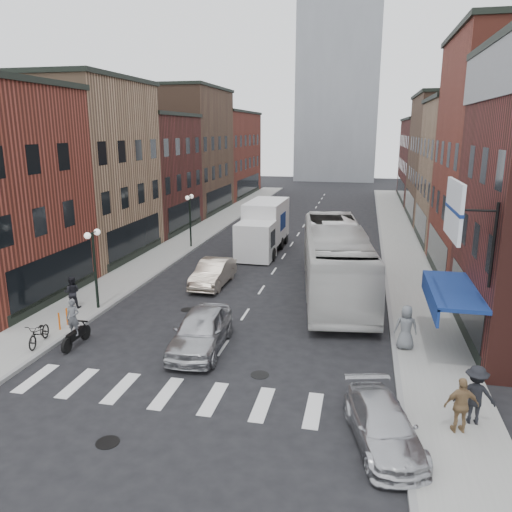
{
  "coord_description": "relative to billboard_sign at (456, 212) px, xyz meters",
  "views": [
    {
      "loc": [
        5.45,
        -17.56,
        8.86
      ],
      "look_at": [
        0.4,
        5.71,
        2.83
      ],
      "focal_mm": 35.0,
      "sensor_mm": 36.0,
      "label": 1
    }
  ],
  "objects": [
    {
      "name": "ground",
      "position": [
        -8.59,
        -0.5,
        -6.13
      ],
      "size": [
        160.0,
        160.0,
        0.0
      ],
      "primitive_type": "plane",
      "color": "black",
      "rests_on": "ground"
    },
    {
      "name": "sidewalk_left",
      "position": [
        -17.09,
        21.5,
        -6.06
      ],
      "size": [
        3.0,
        74.0,
        0.15
      ],
      "primitive_type": "cube",
      "color": "gray",
      "rests_on": "ground"
    },
    {
      "name": "sidewalk_right",
      "position": [
        -0.09,
        21.5,
        -6.06
      ],
      "size": [
        3.0,
        74.0,
        0.15
      ],
      "primitive_type": "cube",
      "color": "gray",
      "rests_on": "ground"
    },
    {
      "name": "curb_left",
      "position": [
        -15.59,
        21.5,
        -6.13
      ],
      "size": [
        0.2,
        74.0,
        0.16
      ],
      "primitive_type": "cube",
      "color": "gray",
      "rests_on": "ground"
    },
    {
      "name": "curb_right",
      "position": [
        -1.59,
        21.5,
        -6.13
      ],
      "size": [
        0.2,
        74.0,
        0.16
      ],
      "primitive_type": "cube",
      "color": "gray",
      "rests_on": "ground"
    },
    {
      "name": "crosswalk_stripes",
      "position": [
        -8.59,
        -3.5,
        -6.13
      ],
      "size": [
        12.0,
        2.2,
        0.01
      ],
      "primitive_type": "cube",
      "color": "silver",
      "rests_on": "ground"
    },
    {
      "name": "bldg_left_mid_a",
      "position": [
        -23.58,
        13.5,
        0.02
      ],
      "size": [
        10.3,
        10.2,
        12.3
      ],
      "color": "#88664B",
      "rests_on": "ground"
    },
    {
      "name": "bldg_left_mid_b",
      "position": [
        -23.58,
        23.5,
        -0.98
      ],
      "size": [
        10.3,
        10.2,
        10.3
      ],
      "color": "#441D18",
      "rests_on": "ground"
    },
    {
      "name": "bldg_left_far_a",
      "position": [
        -23.58,
        34.5,
        0.52
      ],
      "size": [
        10.3,
        12.2,
        13.3
      ],
      "color": "brown",
      "rests_on": "ground"
    },
    {
      "name": "bldg_left_far_b",
      "position": [
        -23.58,
        48.5,
        -0.48
      ],
      "size": [
        10.3,
        16.2,
        11.3
      ],
      "color": "maroon",
      "rests_on": "ground"
    },
    {
      "name": "bldg_right_mid_b",
      "position": [
        6.41,
        23.5,
        -0.48
      ],
      "size": [
        10.3,
        10.2,
        11.3
      ],
      "color": "#88664B",
      "rests_on": "ground"
    },
    {
      "name": "bldg_right_far_a",
      "position": [
        6.41,
        34.5,
        0.02
      ],
      "size": [
        10.3,
        12.2,
        12.3
      ],
      "color": "brown",
      "rests_on": "ground"
    },
    {
      "name": "bldg_right_far_b",
      "position": [
        6.41,
        48.5,
        -0.98
      ],
      "size": [
        10.3,
        16.2,
        10.3
      ],
      "color": "#441D18",
      "rests_on": "ground"
    },
    {
      "name": "awning_blue",
      "position": [
        0.34,
        2.0,
        -3.5
      ],
      "size": [
        1.8,
        5.0,
        0.78
      ],
      "color": "navy",
      "rests_on": "ground"
    },
    {
      "name": "billboard_sign",
      "position": [
        0.0,
        0.0,
        0.0
      ],
      "size": [
        1.52,
        3.0,
        3.7
      ],
      "color": "black",
      "rests_on": "ground"
    },
    {
      "name": "distant_tower",
      "position": [
        -8.59,
        77.5,
        18.87
      ],
      "size": [
        14.0,
        14.0,
        50.0
      ],
      "primitive_type": "cube",
      "color": "#9399A0",
      "rests_on": "ground"
    },
    {
      "name": "streetlamp_near",
      "position": [
        -15.99,
        3.5,
        -3.22
      ],
      "size": [
        0.32,
        1.22,
        4.11
      ],
      "color": "black",
      "rests_on": "ground"
    },
    {
      "name": "streetlamp_far",
      "position": [
        -15.99,
        17.5,
        -3.22
      ],
      "size": [
        0.32,
        1.22,
        4.11
      ],
      "color": "black",
      "rests_on": "ground"
    },
    {
      "name": "bike_rack",
      "position": [
        -16.19,
        0.8,
        -5.58
      ],
      "size": [
        0.08,
        0.68,
        0.8
      ],
      "color": "#D8590C",
      "rests_on": "sidewalk_left"
    },
    {
      "name": "box_truck",
      "position": [
        -10.32,
        17.62,
        -4.32
      ],
      "size": [
        2.7,
        8.46,
        3.66
      ],
      "rotation": [
        0.0,
        0.0,
        -0.02
      ],
      "color": "white",
      "rests_on": "ground"
    },
    {
      "name": "motorcycle_rider",
      "position": [
        -14.69,
        -0.66,
        -5.15
      ],
      "size": [
        0.58,
        2.06,
        2.1
      ],
      "rotation": [
        0.0,
        0.0,
        0.01
      ],
      "color": "black",
      "rests_on": "ground"
    },
    {
      "name": "transit_bus",
      "position": [
        -4.51,
        9.02,
        -4.24
      ],
      "size": [
        4.96,
        13.92,
        3.79
      ],
      "primitive_type": "imported",
      "rotation": [
        0.0,
        0.0,
        0.13
      ],
      "color": "silver",
      "rests_on": "ground"
    },
    {
      "name": "sedan_left_near",
      "position": [
        -9.43,
        0.2,
        -5.3
      ],
      "size": [
        2.25,
        5.01,
        1.67
      ],
      "primitive_type": "imported",
      "rotation": [
        0.0,
        0.0,
        0.06
      ],
      "color": "#B8B9BE",
      "rests_on": "ground"
    },
    {
      "name": "sedan_left_far",
      "position": [
        -11.52,
        8.74,
        -5.38
      ],
      "size": [
        1.68,
        4.61,
        1.51
      ],
      "primitive_type": "imported",
      "rotation": [
        0.0,
        0.0,
        -0.02
      ],
      "color": "beige",
      "rests_on": "ground"
    },
    {
      "name": "curb_car",
      "position": [
        -2.25,
        -4.87,
        -5.52
      ],
      "size": [
        2.69,
        4.48,
        1.22
      ],
      "primitive_type": "imported",
      "rotation": [
        0.0,
        0.0,
        0.25
      ],
      "color": "#BABBBF",
      "rests_on": "ground"
    },
    {
      "name": "parked_bicycle",
      "position": [
        -16.09,
        -1.07,
        -5.5
      ],
      "size": [
        1.0,
        1.94,
        0.97
      ],
      "primitive_type": "imported",
      "rotation": [
        0.0,
        0.0,
        0.2
      ],
      "color": "black",
      "rests_on": "sidewalk_left"
    },
    {
      "name": "ped_left_solo",
      "position": [
        -17.2,
        3.2,
        -5.17
      ],
      "size": [
        0.89,
        0.67,
        1.63
      ],
      "primitive_type": "imported",
      "rotation": [
        0.0,
        0.0,
        3.44
      ],
      "color": "black",
      "rests_on": "sidewalk_left"
    },
    {
      "name": "ped_right_a",
      "position": [
        0.47,
        -3.36,
        -5.05
      ],
      "size": [
        1.25,
        0.69,
        1.86
      ],
      "primitive_type": "imported",
      "rotation": [
        0.0,
        0.0,
        3.06
      ],
      "color": "black",
      "rests_on": "sidewalk_right"
    },
    {
      "name": "ped_right_b",
      "position": [
        -0.02,
        -3.97,
        -5.12
      ],
      "size": [
        1.1,
        0.71,
        1.73
      ],
      "primitive_type": "imported",
      "rotation": [
        0.0,
        0.0,
        3.35
      ],
      "color": "olive",
      "rests_on": "sidewalk_right"
    },
    {
      "name": "ped_right_c",
      "position": [
        -1.19,
        1.74,
        -5.06
      ],
      "size": [
        0.91,
        0.6,
        1.84
      ],
      "primitive_type": "imported",
      "rotation": [
        0.0,
        0.0,
        3.16
      ],
      "color": "slate",
      "rests_on": "sidewalk_right"
    }
  ]
}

